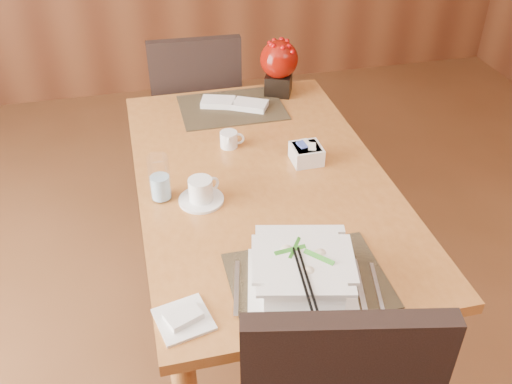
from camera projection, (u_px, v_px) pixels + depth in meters
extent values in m
cube|color=#B46D32|center=(262.00, 181.00, 2.09)|extent=(0.90, 1.50, 0.04)
cylinder|color=#B46D32|center=(150.00, 176.00, 2.78)|extent=(0.07, 0.07, 0.71)
cylinder|color=#B46D32|center=(430.00, 378.00, 1.84)|extent=(0.07, 0.07, 0.71)
cylinder|color=#B46D32|center=(303.00, 156.00, 2.93)|extent=(0.07, 0.07, 0.71)
cube|color=black|center=(308.00, 280.00, 1.65)|extent=(0.45, 0.33, 0.01)
cube|color=black|center=(232.00, 107.00, 2.51)|extent=(0.45, 0.33, 0.01)
cube|color=white|center=(301.00, 288.00, 1.62)|extent=(0.36, 0.36, 0.01)
cube|color=white|center=(302.00, 273.00, 1.58)|extent=(0.26, 0.26, 0.10)
cylinder|color=tan|center=(302.00, 272.00, 1.58)|extent=(0.20, 0.20, 0.08)
cylinder|color=white|center=(201.00, 200.00, 1.96)|extent=(0.16, 0.16, 0.01)
cylinder|color=white|center=(201.00, 189.00, 1.93)|extent=(0.11, 0.11, 0.08)
cylinder|color=black|center=(200.00, 181.00, 1.91)|extent=(0.07, 0.07, 0.01)
cylinder|color=white|center=(160.00, 178.00, 1.92)|extent=(0.09, 0.09, 0.17)
cube|color=white|center=(306.00, 154.00, 2.15)|extent=(0.11, 0.11, 0.07)
cube|color=black|center=(278.00, 84.00, 2.60)|extent=(0.15, 0.15, 0.10)
sphere|color=#8D0E05|center=(279.00, 59.00, 2.53)|extent=(0.17, 0.17, 0.17)
cube|color=white|center=(184.00, 319.00, 1.52)|extent=(0.17, 0.17, 0.01)
cube|color=black|center=(196.00, 119.00, 3.05)|extent=(0.47, 0.47, 0.06)
cube|color=black|center=(197.00, 89.00, 2.72)|extent=(0.43, 0.07, 0.49)
cylinder|color=black|center=(226.00, 137.00, 3.37)|extent=(0.04, 0.04, 0.42)
cylinder|color=black|center=(237.00, 172.00, 3.07)|extent=(0.04, 0.04, 0.42)
cylinder|color=black|center=(163.00, 143.00, 3.31)|extent=(0.04, 0.04, 0.42)
cylinder|color=black|center=(167.00, 179.00, 3.01)|extent=(0.04, 0.04, 0.42)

